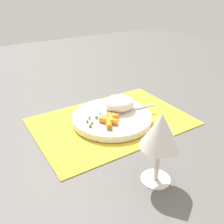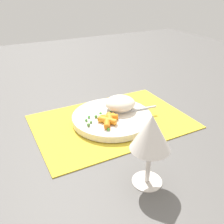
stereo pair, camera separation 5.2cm
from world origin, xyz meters
The scene contains 8 objects.
ground_plane centered at (0.00, 0.00, 0.00)m, with size 2.40×2.40×0.00m, color #565451.
placemat centered at (0.00, 0.00, 0.00)m, with size 0.46×0.31×0.01m, color gold.
plate centered at (0.00, 0.00, 0.02)m, with size 0.24×0.24×0.02m, color silver.
rice_mound centered at (-0.04, -0.02, 0.05)m, with size 0.09×0.09×0.04m, color beige.
carrot_portion centered at (0.03, 0.03, 0.03)m, with size 0.06×0.07×0.02m.
pea_scatter centered at (0.05, 0.01, 0.03)m, with size 0.09×0.10×0.01m.
fork centered at (-0.03, 0.00, 0.03)m, with size 0.19×0.04×0.01m.
wine_glass centered at (0.05, 0.26, 0.12)m, with size 0.08×0.08×0.16m.
Camera 2 is at (0.30, 0.58, 0.39)m, focal length 40.18 mm.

